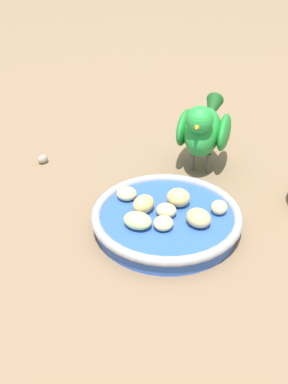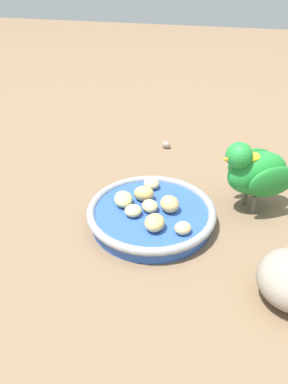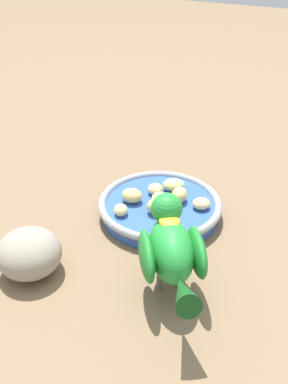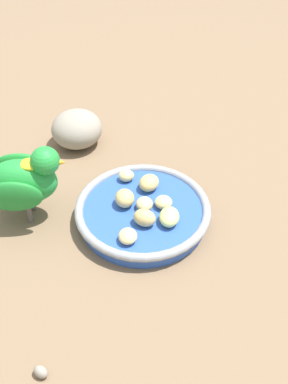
# 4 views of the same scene
# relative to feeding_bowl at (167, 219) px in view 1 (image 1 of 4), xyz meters

# --- Properties ---
(ground_plane) EXTENTS (4.00, 4.00, 0.00)m
(ground_plane) POSITION_rel_feeding_bowl_xyz_m (-0.02, -0.03, -0.02)
(ground_plane) COLOR #7A6047
(feeding_bowl) EXTENTS (0.21, 0.21, 0.03)m
(feeding_bowl) POSITION_rel_feeding_bowl_xyz_m (0.00, 0.00, 0.00)
(feeding_bowl) COLOR #2D56B7
(feeding_bowl) RESTS_ON ground_plane
(apple_piece_0) EXTENTS (0.04, 0.04, 0.03)m
(apple_piece_0) POSITION_rel_feeding_bowl_xyz_m (0.01, -0.02, 0.02)
(apple_piece_0) COLOR tan
(apple_piece_0) RESTS_ON feeding_bowl
(apple_piece_1) EXTENTS (0.04, 0.04, 0.02)m
(apple_piece_1) POSITION_rel_feeding_bowl_xyz_m (0.07, 0.02, 0.02)
(apple_piece_1) COLOR #E5C67F
(apple_piece_1) RESTS_ON feeding_bowl
(apple_piece_2) EXTENTS (0.04, 0.04, 0.02)m
(apple_piece_2) POSITION_rel_feeding_bowl_xyz_m (-0.00, 0.00, 0.02)
(apple_piece_2) COLOR #E5C67F
(apple_piece_2) RESTS_ON feeding_bowl
(apple_piece_3) EXTENTS (0.03, 0.04, 0.03)m
(apple_piece_3) POSITION_rel_feeding_bowl_xyz_m (0.03, 0.02, 0.02)
(apple_piece_3) COLOR tan
(apple_piece_3) RESTS_ON feeding_bowl
(apple_piece_4) EXTENTS (0.05, 0.04, 0.02)m
(apple_piece_4) POSITION_rel_feeding_bowl_xyz_m (0.00, 0.05, 0.02)
(apple_piece_4) COLOR #C6D17A
(apple_piece_4) RESTS_ON feeding_bowl
(apple_piece_5) EXTENTS (0.03, 0.03, 0.02)m
(apple_piece_5) POSITION_rel_feeding_bowl_xyz_m (-0.02, 0.02, 0.02)
(apple_piece_5) COLOR #E5C67F
(apple_piece_5) RESTS_ON feeding_bowl
(apple_piece_6) EXTENTS (0.03, 0.03, 0.02)m
(apple_piece_6) POSITION_rel_feeding_bowl_xyz_m (-0.04, -0.06, 0.02)
(apple_piece_6) COLOR #E5C67F
(apple_piece_6) RESTS_ON feeding_bowl
(apple_piece_7) EXTENTS (0.04, 0.03, 0.02)m
(apple_piece_7) POSITION_rel_feeding_bowl_xyz_m (-0.04, -0.02, 0.02)
(apple_piece_7) COLOR tan
(apple_piece_7) RESTS_ON feeding_bowl
(parrot) EXTENTS (0.13, 0.16, 0.13)m
(parrot) POSITION_rel_feeding_bowl_xyz_m (0.09, -0.16, 0.06)
(parrot) COLOR #59544C
(parrot) RESTS_ON ground_plane
(pebble_0) EXTENTS (0.01, 0.02, 0.02)m
(pebble_0) POSITION_rel_feeding_bowl_xyz_m (0.27, 0.03, -0.01)
(pebble_0) COLOR gray
(pebble_0) RESTS_ON ground_plane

